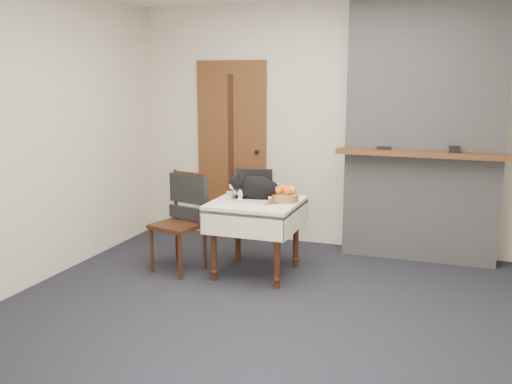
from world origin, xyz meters
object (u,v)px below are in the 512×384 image
at_px(laptop, 253,191).
at_px(pill_bottle, 270,200).
at_px(door, 232,150).
at_px(cat, 258,188).
at_px(fruit_basket, 285,195).
at_px(side_table, 256,213).
at_px(cream_jar, 230,195).
at_px(chair, 184,208).

bearing_deg(laptop, pill_bottle, -52.85).
distance_m(door, pill_bottle, 1.54).
relative_size(door, cat, 3.57).
distance_m(door, fruit_basket, 1.47).
bearing_deg(cat, fruit_basket, -9.54).
relative_size(side_table, pill_bottle, 11.65).
distance_m(side_table, cream_jar, 0.30).
relative_size(laptop, chair, 0.45).
distance_m(door, cream_jar, 1.28).
relative_size(side_table, chair, 0.83).
bearing_deg(cat, chair, 166.41).
xyz_separation_m(cream_jar, chair, (-0.44, -0.07, -0.14)).
relative_size(cream_jar, chair, 0.08).
bearing_deg(pill_bottle, side_table, 153.53).
bearing_deg(door, pill_bottle, -54.88).
distance_m(door, cat, 1.36).
height_order(cat, fruit_basket, cat).
xyz_separation_m(side_table, chair, (-0.70, -0.08, 0.01)).
distance_m(laptop, fruit_basket, 0.33).
xyz_separation_m(fruit_basket, chair, (-0.95, -0.16, -0.16)).
relative_size(laptop, pill_bottle, 6.25).
height_order(laptop, pill_bottle, laptop).
bearing_deg(side_table, door, 121.53).
bearing_deg(laptop, door, 109.07).
height_order(side_table, laptop, laptop).
height_order(pill_bottle, fruit_basket, fruit_basket).
relative_size(pill_bottle, fruit_basket, 0.26).
bearing_deg(chair, cat, 22.70).
bearing_deg(pill_bottle, laptop, 139.49).
bearing_deg(side_table, laptop, 122.56).
bearing_deg(door, side_table, -58.47).
height_order(fruit_basket, chair, chair).
distance_m(cream_jar, pill_bottle, 0.42).
xyz_separation_m(cat, pill_bottle, (0.15, -0.10, -0.08)).
relative_size(cat, fruit_basket, 2.20).
bearing_deg(fruit_basket, cream_jar, -170.43).
bearing_deg(cat, laptop, 109.49).
xyz_separation_m(door, pill_bottle, (0.87, -1.24, -0.27)).
bearing_deg(fruit_basket, side_table, -162.99).
distance_m(laptop, pill_bottle, 0.32).
height_order(side_table, cat, cat).
distance_m(side_table, cat, 0.23).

